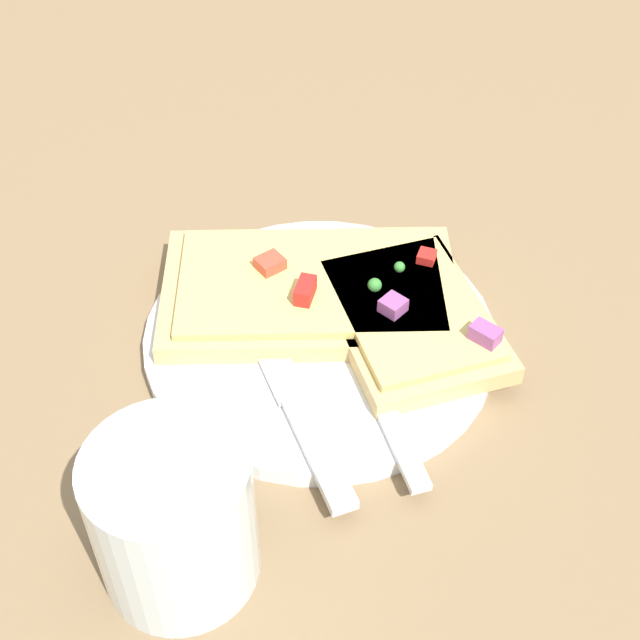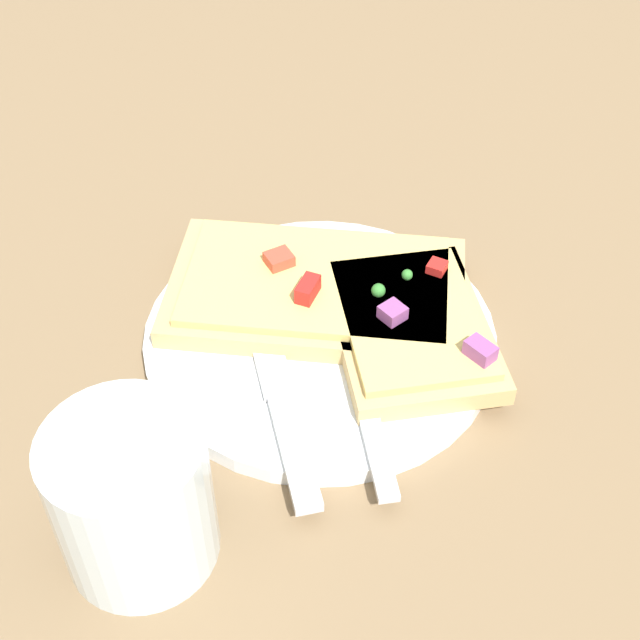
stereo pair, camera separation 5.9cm
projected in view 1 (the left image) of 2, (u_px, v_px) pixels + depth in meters
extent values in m
plane|color=#7F6647|center=(320.00, 343.00, 0.60)|extent=(4.00, 4.00, 0.00)
cylinder|color=white|center=(320.00, 337.00, 0.60)|extent=(0.23, 0.23, 0.01)
cube|color=silver|center=(380.00, 400.00, 0.55)|extent=(0.11, 0.11, 0.01)
cube|color=silver|center=(332.00, 297.00, 0.61)|extent=(0.06, 0.06, 0.01)
cube|color=silver|center=(329.00, 256.00, 0.64)|extent=(0.02, 0.02, 0.00)
cube|color=silver|center=(320.00, 258.00, 0.64)|extent=(0.02, 0.02, 0.00)
cube|color=silver|center=(310.00, 259.00, 0.64)|extent=(0.02, 0.02, 0.00)
cube|color=silver|center=(300.00, 261.00, 0.64)|extent=(0.02, 0.02, 0.00)
cube|color=silver|center=(319.00, 453.00, 0.52)|extent=(0.07, 0.07, 0.01)
cube|color=silver|center=(259.00, 328.00, 0.59)|extent=(0.10, 0.12, 0.00)
cube|color=tan|center=(310.00, 292.00, 0.61)|extent=(0.20, 0.23, 0.01)
cube|color=#E0C16B|center=(310.00, 281.00, 0.60)|extent=(0.18, 0.21, 0.01)
cube|color=#D14733|center=(270.00, 263.00, 0.61)|extent=(0.02, 0.02, 0.01)
cube|color=red|center=(305.00, 290.00, 0.58)|extent=(0.02, 0.02, 0.01)
sphere|color=#388433|center=(375.00, 285.00, 0.59)|extent=(0.01, 0.01, 0.01)
cube|color=#934C8E|center=(393.00, 305.00, 0.58)|extent=(0.02, 0.02, 0.01)
cube|color=tan|center=(410.00, 320.00, 0.59)|extent=(0.17, 0.17, 0.01)
cube|color=#E0C16B|center=(411.00, 309.00, 0.58)|extent=(0.15, 0.15, 0.01)
sphere|color=#388433|center=(399.00, 267.00, 0.60)|extent=(0.01, 0.01, 0.01)
cube|color=#934C8E|center=(485.00, 334.00, 0.56)|extent=(0.02, 0.02, 0.01)
cube|color=red|center=(427.00, 257.00, 0.61)|extent=(0.01, 0.01, 0.01)
sphere|color=tan|center=(296.00, 239.00, 0.65)|extent=(0.01, 0.01, 0.01)
sphere|color=tan|center=(303.00, 331.00, 0.59)|extent=(0.01, 0.01, 0.01)
sphere|color=tan|center=(349.00, 335.00, 0.58)|extent=(0.01, 0.01, 0.01)
sphere|color=tan|center=(432.00, 309.00, 0.60)|extent=(0.01, 0.01, 0.01)
cylinder|color=silver|center=(174.00, 518.00, 0.45)|extent=(0.08, 0.08, 0.09)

